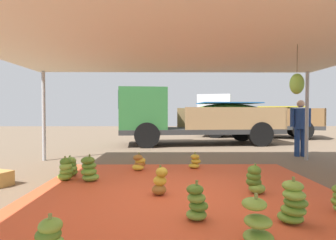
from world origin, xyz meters
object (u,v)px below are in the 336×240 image
(cargo_truck_far, at_px, (251,116))
(banana_bunch_9, at_px, (195,162))
(banana_bunch_3, at_px, (293,203))
(banana_bunch_4, at_px, (89,170))
(banana_bunch_2, at_px, (255,180))
(banana_bunch_10, at_px, (70,167))
(banana_bunch_11, at_px, (66,170))
(worker_0, at_px, (300,124))
(banana_bunch_8, at_px, (197,203))
(banana_bunch_6, at_px, (160,182))
(banana_bunch_5, at_px, (139,163))
(banana_bunch_1, at_px, (257,223))
(cargo_truck_main, at_px, (193,117))

(cargo_truck_far, bearing_deg, banana_bunch_9, -115.54)
(banana_bunch_3, distance_m, banana_bunch_4, 3.75)
(banana_bunch_2, distance_m, banana_bunch_10, 3.79)
(banana_bunch_4, relative_size, banana_bunch_11, 1.10)
(banana_bunch_11, distance_m, worker_0, 7.01)
(banana_bunch_2, relative_size, banana_bunch_9, 1.26)
(banana_bunch_4, xyz_separation_m, banana_bunch_8, (1.92, -1.97, -0.02))
(banana_bunch_8, height_order, banana_bunch_9, banana_bunch_8)
(banana_bunch_2, height_order, banana_bunch_6, banana_bunch_2)
(banana_bunch_3, distance_m, banana_bunch_10, 4.43)
(banana_bunch_4, distance_m, banana_bunch_5, 1.36)
(banana_bunch_10, height_order, worker_0, worker_0)
(banana_bunch_1, distance_m, banana_bunch_2, 1.85)
(banana_bunch_9, height_order, banana_bunch_11, banana_bunch_11)
(banana_bunch_4, bearing_deg, banana_bunch_3, -33.95)
(cargo_truck_far, bearing_deg, banana_bunch_5, -121.84)
(banana_bunch_5, xyz_separation_m, worker_0, (4.89, 2.04, 0.85))
(banana_bunch_1, height_order, banana_bunch_2, banana_bunch_1)
(banana_bunch_2, bearing_deg, banana_bunch_5, 139.09)
(banana_bunch_8, distance_m, banana_bunch_10, 3.43)
(banana_bunch_5, bearing_deg, banana_bunch_3, -54.69)
(banana_bunch_1, bearing_deg, banana_bunch_10, 134.82)
(banana_bunch_8, bearing_deg, banana_bunch_4, 134.28)
(banana_bunch_5, distance_m, banana_bunch_6, 2.01)
(banana_bunch_1, bearing_deg, banana_bunch_8, 131.94)
(banana_bunch_4, height_order, banana_bunch_6, banana_bunch_4)
(banana_bunch_8, bearing_deg, banana_bunch_9, 84.03)
(banana_bunch_6, bearing_deg, banana_bunch_4, 147.43)
(banana_bunch_5, height_order, banana_bunch_9, banana_bunch_5)
(cargo_truck_far, xyz_separation_m, worker_0, (-0.57, -6.76, -0.14))
(banana_bunch_2, height_order, banana_bunch_11, banana_bunch_2)
(banana_bunch_2, bearing_deg, cargo_truck_main, 92.30)
(banana_bunch_3, distance_m, cargo_truck_far, 12.39)
(banana_bunch_8, bearing_deg, banana_bunch_1, -48.06)
(banana_bunch_1, bearing_deg, banana_bunch_6, 122.00)
(banana_bunch_10, xyz_separation_m, banana_bunch_11, (0.03, -0.36, 0.02))
(banana_bunch_1, relative_size, banana_bunch_6, 1.06)
(cargo_truck_main, bearing_deg, worker_0, -47.43)
(banana_bunch_3, relative_size, banana_bunch_8, 1.13)
(banana_bunch_8, bearing_deg, worker_0, 52.47)
(banana_bunch_3, relative_size, banana_bunch_11, 1.18)
(banana_bunch_10, height_order, cargo_truck_main, cargo_truck_main)
(banana_bunch_11, bearing_deg, banana_bunch_2, -14.38)
(banana_bunch_1, xyz_separation_m, cargo_truck_far, (3.88, 12.42, 0.96))
(banana_bunch_4, xyz_separation_m, banana_bunch_6, (1.44, -0.92, -0.02))
(banana_bunch_5, relative_size, cargo_truck_main, 0.06)
(banana_bunch_10, distance_m, cargo_truck_far, 11.69)
(banana_bunch_5, relative_size, worker_0, 0.24)
(banana_bunch_6, xyz_separation_m, banana_bunch_8, (0.49, -1.06, -0.00))
(cargo_truck_far, height_order, worker_0, cargo_truck_far)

